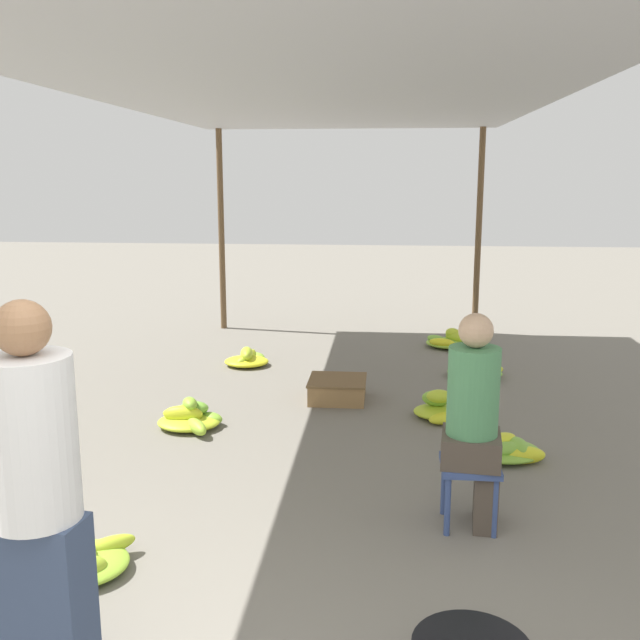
{
  "coord_description": "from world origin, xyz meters",
  "views": [
    {
      "loc": [
        0.52,
        -1.87,
        2.06
      ],
      "look_at": [
        0.0,
        3.67,
        0.94
      ],
      "focal_mm": 40.0,
      "sensor_mm": 36.0,
      "label": 1
    }
  ],
  "objects_px": {
    "banana_pile_right_1": "(477,371)",
    "crate_near": "(337,389)",
    "banana_pile_right_0": "(505,449)",
    "banana_pile_right_2": "(442,409)",
    "vendor_seated": "(475,418)",
    "banana_pile_left_2": "(248,359)",
    "banana_pile_left_1": "(190,417)",
    "stool": "(470,475)",
    "vendor_foreground": "(36,497)",
    "banana_pile_right_3": "(449,341)",
    "banana_pile_left_0": "(79,563)"
  },
  "relations": [
    {
      "from": "banana_pile_right_1",
      "to": "crate_near",
      "type": "relative_size",
      "value": 1.16
    },
    {
      "from": "banana_pile_right_0",
      "to": "banana_pile_right_2",
      "type": "distance_m",
      "value": 0.95
    },
    {
      "from": "vendor_seated",
      "to": "banana_pile_right_0",
      "type": "height_order",
      "value": "vendor_seated"
    },
    {
      "from": "banana_pile_left_2",
      "to": "crate_near",
      "type": "relative_size",
      "value": 1.05
    },
    {
      "from": "banana_pile_left_2",
      "to": "banana_pile_right_2",
      "type": "bearing_deg",
      "value": -38.21
    },
    {
      "from": "vendor_seated",
      "to": "banana_pile_right_0",
      "type": "relative_size",
      "value": 2.19
    },
    {
      "from": "banana_pile_right_0",
      "to": "banana_pile_right_1",
      "type": "distance_m",
      "value": 2.2
    },
    {
      "from": "banana_pile_right_1",
      "to": "banana_pile_left_1",
      "type": "bearing_deg",
      "value": -145.52
    },
    {
      "from": "stool",
      "to": "vendor_seated",
      "type": "distance_m",
      "value": 0.35
    },
    {
      "from": "vendor_foreground",
      "to": "banana_pile_right_3",
      "type": "height_order",
      "value": "vendor_foreground"
    },
    {
      "from": "banana_pile_right_2",
      "to": "crate_near",
      "type": "relative_size",
      "value": 0.98
    },
    {
      "from": "banana_pile_right_2",
      "to": "banana_pile_right_3",
      "type": "xyz_separation_m",
      "value": [
        0.28,
        2.66,
        -0.01
      ]
    },
    {
      "from": "crate_near",
      "to": "banana_pile_left_0",
      "type": "bearing_deg",
      "value": -110.17
    },
    {
      "from": "vendor_seated",
      "to": "banana_pile_left_2",
      "type": "xyz_separation_m",
      "value": [
        -2.05,
        3.54,
        -0.61
      ]
    },
    {
      "from": "banana_pile_left_0",
      "to": "banana_pile_left_2",
      "type": "distance_m",
      "value": 4.28
    },
    {
      "from": "banana_pile_right_1",
      "to": "banana_pile_right_3",
      "type": "distance_m",
      "value": 1.33
    },
    {
      "from": "stool",
      "to": "banana_pile_left_1",
      "type": "bearing_deg",
      "value": 144.5
    },
    {
      "from": "banana_pile_right_3",
      "to": "vendor_foreground",
      "type": "bearing_deg",
      "value": -108.99
    },
    {
      "from": "banana_pile_left_0",
      "to": "banana_pile_left_1",
      "type": "relative_size",
      "value": 0.86
    },
    {
      "from": "stool",
      "to": "banana_pile_left_2",
      "type": "relative_size",
      "value": 0.72
    },
    {
      "from": "banana_pile_left_0",
      "to": "stool",
      "type": "bearing_deg",
      "value": 19.47
    },
    {
      "from": "crate_near",
      "to": "banana_pile_right_2",
      "type": "bearing_deg",
      "value": -24.66
    },
    {
      "from": "banana_pile_left_1",
      "to": "crate_near",
      "type": "relative_size",
      "value": 1.23
    },
    {
      "from": "banana_pile_right_1",
      "to": "banana_pile_right_2",
      "type": "bearing_deg",
      "value": -108.74
    },
    {
      "from": "vendor_seated",
      "to": "banana_pile_right_1",
      "type": "height_order",
      "value": "vendor_seated"
    },
    {
      "from": "vendor_seated",
      "to": "banana_pile_left_0",
      "type": "relative_size",
      "value": 2.29
    },
    {
      "from": "stool",
      "to": "banana_pile_right_2",
      "type": "bearing_deg",
      "value": 90.26
    },
    {
      "from": "banana_pile_right_2",
      "to": "stool",
      "type": "bearing_deg",
      "value": -89.74
    },
    {
      "from": "stool",
      "to": "banana_pile_left_2",
      "type": "xyz_separation_m",
      "value": [
        -2.03,
        3.54,
        -0.25
      ]
    },
    {
      "from": "banana_pile_right_2",
      "to": "banana_pile_left_0",
      "type": "bearing_deg",
      "value": -127.86
    },
    {
      "from": "stool",
      "to": "banana_pile_left_0",
      "type": "relative_size",
      "value": 0.71
    },
    {
      "from": "vendor_seated",
      "to": "crate_near",
      "type": "xyz_separation_m",
      "value": [
        -0.97,
        2.38,
        -0.57
      ]
    },
    {
      "from": "vendor_foreground",
      "to": "banana_pile_right_3",
      "type": "relative_size",
      "value": 2.57
    },
    {
      "from": "banana_pile_left_1",
      "to": "banana_pile_right_0",
      "type": "height_order",
      "value": "banana_pile_left_1"
    },
    {
      "from": "banana_pile_left_2",
      "to": "banana_pile_right_2",
      "type": "distance_m",
      "value": 2.57
    },
    {
      "from": "banana_pile_left_1",
      "to": "banana_pile_right_2",
      "type": "xyz_separation_m",
      "value": [
        2.12,
        0.43,
        -0.0
      ]
    },
    {
      "from": "banana_pile_left_0",
      "to": "banana_pile_right_1",
      "type": "bearing_deg",
      "value": 57.71
    },
    {
      "from": "crate_near",
      "to": "banana_pile_left_2",
      "type": "bearing_deg",
      "value": 132.95
    },
    {
      "from": "stool",
      "to": "banana_pile_left_0",
      "type": "bearing_deg",
      "value": -160.53
    },
    {
      "from": "banana_pile_right_1",
      "to": "banana_pile_right_3",
      "type": "relative_size",
      "value": 0.99
    },
    {
      "from": "stool",
      "to": "banana_pile_left_0",
      "type": "height_order",
      "value": "stool"
    },
    {
      "from": "stool",
      "to": "vendor_seated",
      "type": "relative_size",
      "value": 0.31
    },
    {
      "from": "vendor_foreground",
      "to": "banana_pile_right_1",
      "type": "height_order",
      "value": "vendor_foreground"
    },
    {
      "from": "banana_pile_left_2",
      "to": "banana_pile_right_2",
      "type": "height_order",
      "value": "banana_pile_right_2"
    },
    {
      "from": "banana_pile_right_2",
      "to": "banana_pile_left_1",
      "type": "bearing_deg",
      "value": -168.52
    },
    {
      "from": "stool",
      "to": "vendor_seated",
      "type": "height_order",
      "value": "vendor_seated"
    },
    {
      "from": "banana_pile_left_1",
      "to": "banana_pile_right_1",
      "type": "xyz_separation_m",
      "value": [
        2.57,
        1.77,
        -0.02
      ]
    },
    {
      "from": "banana_pile_right_0",
      "to": "crate_near",
      "type": "xyz_separation_m",
      "value": [
        -1.34,
        1.3,
        0.03
      ]
    },
    {
      "from": "vendor_foreground",
      "to": "banana_pile_right_0",
      "type": "height_order",
      "value": "vendor_foreground"
    },
    {
      "from": "stool",
      "to": "vendor_seated",
      "type": "xyz_separation_m",
      "value": [
        0.02,
        0.0,
        0.35
      ]
    }
  ]
}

